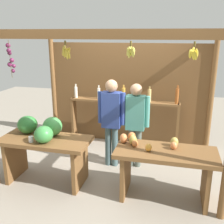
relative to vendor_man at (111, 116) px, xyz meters
The scene contains 7 objects.
ground_plane 0.94m from the vendor_man, 38.42° to the left, with size 12.00×12.00×0.00m, color gray.
market_stall 0.71m from the vendor_man, 84.83° to the left, with size 3.47×2.29×2.35m.
fruit_counter_left 1.20m from the vendor_man, 140.85° to the right, with size 1.41×0.69×1.04m.
fruit_counter_right 1.27m from the vendor_man, 38.93° to the right, with size 1.41×0.64×0.88m.
bottle_shelf_unit 0.87m from the vendor_man, 86.56° to the left, with size 2.23×0.22×1.36m.
vendor_man is the anchor object (origin of this frame).
vendor_woman 0.42m from the vendor_man, ahead, with size 0.48×0.20×1.50m.
Camera 1 is at (1.00, -4.25, 2.31)m, focal length 42.34 mm.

